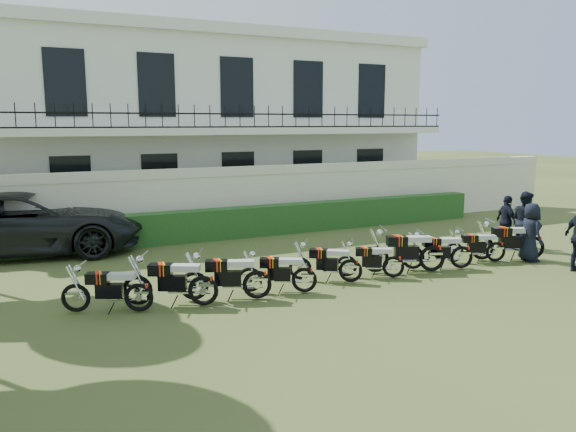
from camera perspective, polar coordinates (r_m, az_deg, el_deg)
name	(u,v)px	position (r m, az deg, el deg)	size (l,w,h in m)	color
ground	(335,299)	(12.43, 4.79, -8.36)	(100.00, 100.00, 0.00)	#37451B
perimeter_wall	(218,200)	(19.35, -7.16, 1.59)	(30.00, 0.35, 2.30)	beige
hedge	(254,221)	(19.04, -3.50, -0.52)	(18.00, 0.60, 1.00)	#184319
building	(172,125)	(24.90, -11.66, 9.07)	(20.40, 9.60, 7.40)	silver
motorcycle_0	(139,290)	(11.76, -14.93, -7.32)	(1.73, 0.89, 1.01)	black
motorcycle_1	(203,283)	(11.86, -8.62, -6.75)	(1.85, 1.03, 1.10)	black
motorcycle_2	(257,278)	(12.18, -3.15, -6.26)	(1.88, 0.91, 1.08)	black
motorcycle_3	(304,274)	(12.63, 1.68, -5.89)	(1.64, 0.92, 0.98)	black
motorcycle_4	(351,265)	(13.50, 6.39, -4.96)	(1.50, 1.11, 0.97)	black
motorcycle_5	(394,262)	(14.08, 10.68, -4.57)	(1.51, 0.91, 0.92)	black
motorcycle_6	(432,252)	(14.81, 14.45, -3.56)	(2.02, 0.97, 1.16)	black
motorcycle_7	(462,252)	(15.36, 17.25, -3.48)	(1.78, 0.85, 1.02)	black
motorcycle_8	(496,247)	(16.42, 20.38, -2.96)	(1.63, 0.78, 0.94)	black
motorcycle_9	(533,242)	(17.03, 23.65, -2.43)	(1.94, 0.99, 1.13)	black
suv	(26,223)	(17.99, -25.10, -0.67)	(3.03, 6.56, 1.82)	black
officer_3	(531,232)	(16.85, 23.43, -1.53)	(0.79, 0.52, 1.63)	black
officer_4	(525,221)	(18.24, 22.95, -0.46)	(0.87, 0.67, 1.78)	black
officer_5	(506,221)	(18.50, 21.31, -0.51)	(0.94, 0.39, 1.60)	black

